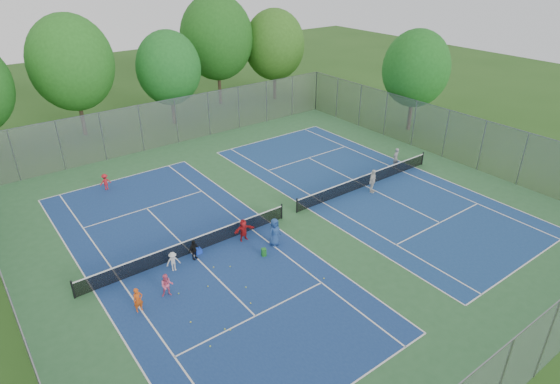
# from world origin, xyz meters

# --- Properties ---
(ground) EXTENTS (120.00, 120.00, 0.00)m
(ground) POSITION_xyz_m (0.00, 0.00, 0.00)
(ground) COLOR #254E18
(ground) RESTS_ON ground
(court_pad) EXTENTS (32.00, 32.00, 0.01)m
(court_pad) POSITION_xyz_m (0.00, 0.00, 0.01)
(court_pad) COLOR #2E6135
(court_pad) RESTS_ON ground
(court_left) EXTENTS (10.97, 23.77, 0.01)m
(court_left) POSITION_xyz_m (-7.00, 0.00, 0.02)
(court_left) COLOR navy
(court_left) RESTS_ON court_pad
(court_right) EXTENTS (10.97, 23.77, 0.01)m
(court_right) POSITION_xyz_m (7.00, 0.00, 0.02)
(court_right) COLOR navy
(court_right) RESTS_ON court_pad
(net_left) EXTENTS (12.87, 0.10, 0.91)m
(net_left) POSITION_xyz_m (-7.00, 0.00, 0.46)
(net_left) COLOR black
(net_left) RESTS_ON ground
(net_right) EXTENTS (12.87, 0.10, 0.91)m
(net_right) POSITION_xyz_m (7.00, 0.00, 0.46)
(net_right) COLOR black
(net_right) RESTS_ON ground
(fence_north) EXTENTS (32.00, 0.10, 4.00)m
(fence_north) POSITION_xyz_m (0.00, 16.00, 2.00)
(fence_north) COLOR gray
(fence_north) RESTS_ON ground
(fence_south) EXTENTS (32.00, 0.10, 4.00)m
(fence_south) POSITION_xyz_m (0.00, -16.00, 2.00)
(fence_south) COLOR gray
(fence_south) RESTS_ON ground
(fence_west) EXTENTS (0.10, 32.00, 4.00)m
(fence_west) POSITION_xyz_m (-16.00, 0.00, 2.00)
(fence_west) COLOR gray
(fence_west) RESTS_ON ground
(fence_east) EXTENTS (0.10, 32.00, 4.00)m
(fence_east) POSITION_xyz_m (16.00, 0.00, 2.00)
(fence_east) COLOR gray
(fence_east) RESTS_ON ground
(tree_nl) EXTENTS (7.20, 7.20, 10.69)m
(tree_nl) POSITION_xyz_m (-6.00, 23.00, 6.54)
(tree_nl) COLOR #443326
(tree_nl) RESTS_ON ground
(tree_nc) EXTENTS (6.00, 6.00, 8.85)m
(tree_nc) POSITION_xyz_m (2.00, 21.00, 5.39)
(tree_nc) COLOR #443326
(tree_nc) RESTS_ON ground
(tree_nr) EXTENTS (7.60, 7.60, 11.42)m
(tree_nr) POSITION_xyz_m (9.00, 24.00, 7.04)
(tree_nr) COLOR #443326
(tree_nr) RESTS_ON ground
(tree_ne) EXTENTS (6.60, 6.60, 9.77)m
(tree_ne) POSITION_xyz_m (15.00, 22.00, 5.97)
(tree_ne) COLOR #443326
(tree_ne) RESTS_ON ground
(tree_side_e) EXTENTS (6.00, 6.00, 9.20)m
(tree_side_e) POSITION_xyz_m (19.00, 6.00, 5.74)
(tree_side_e) COLOR #443326
(tree_side_e) RESTS_ON ground
(ball_crate) EXTENTS (0.36, 0.36, 0.30)m
(ball_crate) POSITION_xyz_m (-6.70, -0.23, 0.15)
(ball_crate) COLOR blue
(ball_crate) RESTS_ON ground
(ball_hopper) EXTENTS (0.31, 0.31, 0.48)m
(ball_hopper) POSITION_xyz_m (-3.88, -2.66, 0.24)
(ball_hopper) COLOR #238128
(ball_hopper) RESTS_ON ground
(student_a) EXTENTS (0.48, 0.32, 1.30)m
(student_a) POSITION_xyz_m (-11.17, -2.78, 0.65)
(student_a) COLOR #E65515
(student_a) RESTS_ON ground
(student_b) EXTENTS (0.76, 0.69, 1.28)m
(student_b) POSITION_xyz_m (-9.62, -2.58, 0.64)
(student_b) COLOR #F55F86
(student_b) RESTS_ON ground
(student_c) EXTENTS (0.80, 0.56, 1.14)m
(student_c) POSITION_xyz_m (-8.48, -0.86, 0.57)
(student_c) COLOR silver
(student_c) RESTS_ON ground
(student_d) EXTENTS (0.76, 0.48, 1.21)m
(student_d) POSITION_xyz_m (-7.12, -0.60, 0.61)
(student_d) COLOR black
(student_d) RESTS_ON ground
(student_e) EXTENTS (0.92, 0.69, 1.71)m
(student_e) POSITION_xyz_m (-2.72, -2.11, 0.86)
(student_e) COLOR navy
(student_e) RESTS_ON ground
(student_f) EXTENTS (1.32, 0.52, 1.39)m
(student_f) POSITION_xyz_m (-3.90, -0.63, 0.69)
(student_f) COLOR red
(student_f) RESTS_ON ground
(child_far_baseline) EXTENTS (0.80, 0.48, 1.22)m
(child_far_baseline) POSITION_xyz_m (-8.19, 10.74, 0.61)
(child_far_baseline) COLOR red
(child_far_baseline) RESTS_ON ground
(instructor) EXTENTS (0.65, 0.47, 1.65)m
(instructor) POSITION_xyz_m (11.18, 0.90, 0.82)
(instructor) COLOR gray
(instructor) RESTS_ON ground
(teen_court_b) EXTENTS (1.10, 0.76, 1.73)m
(teen_court_b) POSITION_xyz_m (6.67, -0.90, 0.86)
(teen_court_b) COLOR silver
(teen_court_b) RESTS_ON ground
(tennis_ball_0) EXTENTS (0.07, 0.07, 0.07)m
(tennis_ball_0) POSITION_xyz_m (-2.57, -6.25, 0.03)
(tennis_ball_0) COLOR gold
(tennis_ball_0) RESTS_ON ground
(tennis_ball_1) EXTENTS (0.07, 0.07, 0.07)m
(tennis_ball_1) POSITION_xyz_m (-9.17, -2.80, 0.03)
(tennis_ball_1) COLOR #B6DE33
(tennis_ball_1) RESTS_ON ground
(tennis_ball_2) EXTENTS (0.07, 0.07, 0.07)m
(tennis_ball_2) POSITION_xyz_m (-6.69, -1.95, 0.03)
(tennis_ball_2) COLOR yellow
(tennis_ball_2) RESTS_ON ground
(tennis_ball_3) EXTENTS (0.07, 0.07, 0.07)m
(tennis_ball_3) POSITION_xyz_m (-6.70, -5.54, 0.03)
(tennis_ball_3) COLOR yellow
(tennis_ball_3) RESTS_ON ground
(tennis_ball_4) EXTENTS (0.07, 0.07, 0.07)m
(tennis_ball_4) POSITION_xyz_m (-9.62, -4.97, 0.03)
(tennis_ball_4) COLOR yellow
(tennis_ball_4) RESTS_ON ground
(tennis_ball_5) EXTENTS (0.07, 0.07, 0.07)m
(tennis_ball_5) POSITION_xyz_m (-8.42, -6.48, 0.03)
(tennis_ball_5) COLOR yellow
(tennis_ball_5) RESTS_ON ground
(tennis_ball_6) EXTENTS (0.07, 0.07, 0.07)m
(tennis_ball_6) POSITION_xyz_m (-7.73, -3.18, 0.03)
(tennis_ball_6) COLOR #B8CB2F
(tennis_ball_6) RESTS_ON ground
(tennis_ball_7) EXTENTS (0.07, 0.07, 0.07)m
(tennis_ball_7) POSITION_xyz_m (-5.95, -2.43, 0.03)
(tennis_ball_7) COLOR #A8C22D
(tennis_ball_7) RESTS_ON ground
(tennis_ball_8) EXTENTS (0.07, 0.07, 0.07)m
(tennis_ball_8) POSITION_xyz_m (-9.63, -6.80, 0.03)
(tennis_ball_8) COLOR #CBF338
(tennis_ball_8) RESTS_ON ground
(tennis_ball_9) EXTENTS (0.07, 0.07, 0.07)m
(tennis_ball_9) POSITION_xyz_m (-8.59, -6.29, 0.03)
(tennis_ball_9) COLOR #B3CB2F
(tennis_ball_9) RESTS_ON ground
(tennis_ball_10) EXTENTS (0.07, 0.07, 0.07)m
(tennis_ball_10) POSITION_xyz_m (-2.90, -5.49, 0.03)
(tennis_ball_10) COLOR #EFF539
(tennis_ball_10) RESTS_ON ground
(tennis_ball_11) EXTENTS (0.07, 0.07, 0.07)m
(tennis_ball_11) POSITION_xyz_m (-6.22, -4.40, 0.03)
(tennis_ball_11) COLOR #BCE134
(tennis_ball_11) RESTS_ON ground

